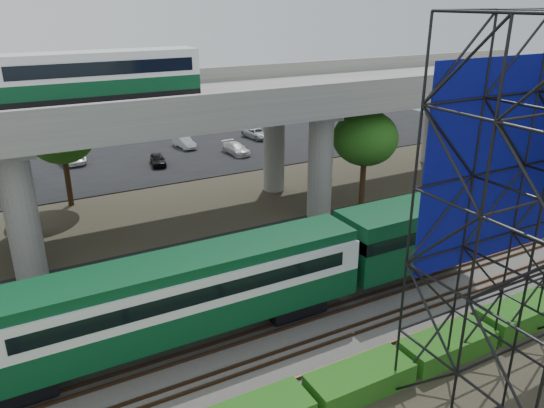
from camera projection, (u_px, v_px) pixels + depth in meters
ground at (287, 342)px, 25.35m from camera, size 140.00×140.00×0.00m
ballast_bed at (267, 320)px, 26.95m from camera, size 90.00×12.00×0.20m
service_road at (205, 255)px, 33.93m from camera, size 90.00×5.00×0.08m
parking_lot at (117, 162)px, 53.16m from camera, size 90.00×18.00×0.08m
harbor_water at (78, 121)px, 71.18m from camera, size 140.00×40.00×0.03m
rail_tracks at (267, 317)px, 26.88m from camera, size 90.00×9.52×0.16m
commuter_train at (210, 286)px, 24.60m from camera, size 29.30×3.06×4.30m
overpass at (164, 114)px, 35.34m from camera, size 80.00×12.00×12.40m
hedge_strip at (360, 379)px, 22.07m from camera, size 34.60×1.80×1.20m
trees at (102, 160)px, 34.48m from camera, size 40.94×16.94×7.69m
parked_cars at (128, 155)px, 53.32m from camera, size 35.60×9.49×1.27m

